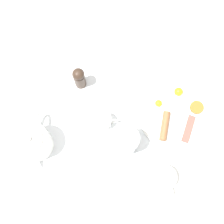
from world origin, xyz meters
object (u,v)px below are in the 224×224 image
Objects in this scene: teacup_with_saucer_left at (163,178)px; breakfast_plate at (176,112)px; teapot_near at (34,142)px; fork_by_plate at (164,50)px; water_glass_tall at (126,142)px; napkin_folded at (46,30)px; creamer_jug at (104,121)px; knife_by_plate at (111,37)px; pepper_grinder at (79,78)px.

breakfast_plate is at bearing 75.91° from teacup_with_saucer_left.
teapot_near is 0.60m from fork_by_plate.
teapot_near is at bearing -166.71° from breakfast_plate.
water_glass_tall is 0.74× the size of napkin_folded.
teacup_with_saucer_left reaches higher than breakfast_plate.
teapot_near is 0.46m from teacup_with_saucer_left.
napkin_folded is (-0.31, 0.45, -0.06)m from water_glass_tall.
knife_by_plate is (0.03, 0.35, -0.03)m from creamer_jug.
knife_by_plate is (0.25, -0.03, -0.00)m from napkin_folded.
water_glass_tall is 0.55m from napkin_folded.
teapot_near is at bearing -90.86° from napkin_folded.
napkin_folded is at bearing 127.09° from teacup_with_saucer_left.
breakfast_plate reaches higher than knife_by_plate.
creamer_jug is (-0.26, -0.04, 0.02)m from breakfast_plate.
creamer_jug is at bearing -60.09° from pepper_grinder.
teapot_near is at bearing 179.93° from water_glass_tall.
fork_by_plate is (0.46, -0.08, -0.00)m from napkin_folded.
pepper_grinder is (-0.09, 0.15, 0.03)m from creamer_jug.
teapot_near is at bearing -161.40° from creamer_jug.
teapot_near is 0.46m from napkin_folded.
water_glass_tall is at bearing 94.05° from teapot_near.
water_glass_tall is 1.10× the size of pepper_grinder.
creamer_jug is (0.24, 0.08, -0.03)m from teapot_near.
breakfast_plate is 1.33× the size of teapot_near.
pepper_grinder is (0.15, 0.23, 0.00)m from teapot_near.
teapot_near is at bearing -121.54° from knife_by_plate.
teapot_near reaches higher than teacup_with_saucer_left.
pepper_grinder reaches higher than knife_by_plate.
teacup_with_saucer_left is 0.87× the size of knife_by_plate.
teacup_with_saucer_left is 0.98× the size of fork_by_plate.
breakfast_plate is at bearing 107.41° from teapot_near.
teacup_with_saucer_left reaches higher than fork_by_plate.
napkin_folded is (-0.43, 0.57, -0.02)m from teacup_with_saucer_left.
creamer_jug reaches higher than fork_by_plate.
pepper_grinder is at bearing -156.49° from fork_by_plate.
fork_by_plate is (0.23, 0.29, -0.03)m from creamer_jug.
teacup_with_saucer_left is at bearing -43.28° from water_glass_tall.
water_glass_tall is at bearing 136.72° from teacup_with_saucer_left.
teacup_with_saucer_left is at bearing -93.22° from fork_by_plate.
pepper_grinder reaches higher than napkin_folded.
teacup_with_saucer_left is at bearing -104.09° from breakfast_plate.
teacup_with_saucer_left is 1.88× the size of creamer_jug.
breakfast_plate is 0.24m from teacup_with_saucer_left.
teapot_near is 1.32× the size of fork_by_plate.
water_glass_tall reaches higher than pepper_grinder.
breakfast_plate is 0.37m from pepper_grinder.
teapot_near reaches higher than breakfast_plate.
creamer_jug reaches higher than breakfast_plate.
knife_by_plate is at bearing 127.55° from breakfast_plate.
water_glass_tall is 0.40m from fork_by_plate.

